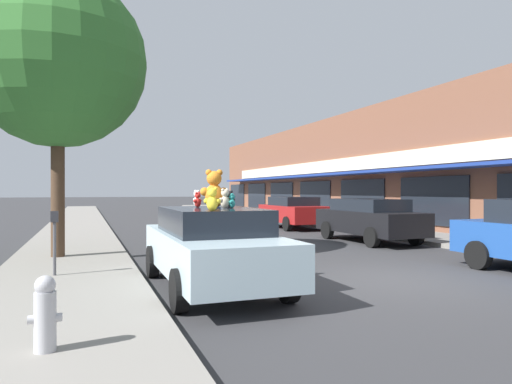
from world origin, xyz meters
name	(u,v)px	position (x,y,z in m)	size (l,w,h in m)	color
ground_plane	(392,280)	(0.00, 0.00, 0.00)	(260.00, 260.00, 0.00)	#333335
sidewalk_near	(61,303)	(-6.18, 0.00, 0.07)	(2.82, 90.00, 0.14)	gray
storefront_row	(445,171)	(15.44, 15.01, 3.05)	(17.05, 41.03, 6.11)	brown
plush_art_car	(212,245)	(-3.63, 0.53, 0.80)	(1.99, 4.77, 1.49)	#ADC6D1
teddy_bear_giant	(214,189)	(-3.53, 0.72, 1.84)	(0.55, 0.36, 0.73)	orange
teddy_bear_blue	(218,199)	(-3.29, 1.30, 1.64)	(0.23, 0.15, 0.30)	blue
teddy_bear_white	(197,199)	(-3.73, 1.25, 1.66)	(0.19, 0.26, 0.34)	white
teddy_bear_black	(229,199)	(-3.12, 1.07, 1.65)	(0.25, 0.16, 0.34)	black
teddy_bear_teal	(232,201)	(-3.26, 0.45, 1.63)	(0.16, 0.21, 0.28)	teal
teddy_bear_cream	(225,199)	(-3.39, 0.47, 1.67)	(0.28, 0.21, 0.37)	beige
teddy_bear_purple	(214,200)	(-3.43, 1.07, 1.64)	(0.20, 0.20, 0.30)	purple
teddy_bear_red	(198,200)	(-3.76, 1.09, 1.64)	(0.21, 0.19, 0.30)	red
teddy_bear_yellow	(212,199)	(-3.93, -0.65, 1.68)	(0.29, 0.21, 0.38)	yellow
parked_car_far_center	(369,219)	(3.59, 6.03, 0.83)	(1.92, 4.59, 1.52)	black
parked_car_far_right	(293,211)	(3.59, 12.28, 0.82)	(2.07, 4.37, 1.52)	maroon
street_tree	(58,61)	(-6.48, 4.93, 5.12)	(4.44, 4.44, 7.21)	#473323
fire_hydrant	(45,313)	(-6.22, -2.47, 0.54)	(0.33, 0.22, 0.79)	#B2B2B7
parking_meter	(55,234)	(-6.39, 2.15, 0.95)	(0.14, 0.10, 1.27)	#4C4C51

